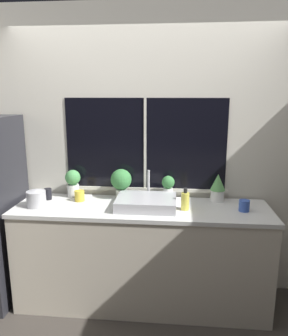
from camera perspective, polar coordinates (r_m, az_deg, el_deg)
The scene contains 13 objects.
ground_plane at distance 3.09m, azimuth -1.00°, elevation -25.25°, with size 14.00×14.00×0.00m, color #38332D.
wall_back at distance 3.14m, azimuth 0.26°, elevation 2.68°, with size 8.00×0.09×2.70m.
counter at distance 3.08m, azimuth -0.40°, elevation -14.96°, with size 2.24×0.62×0.93m.
sink at distance 2.87m, azimuth 0.40°, elevation -5.97°, with size 0.52×0.45×0.28m.
potted_plant_far_left at distance 3.20m, azimuth -12.27°, elevation -2.36°, with size 0.14×0.14×0.26m.
potted_plant_center_left at distance 3.08m, azimuth -4.00°, elevation -2.23°, with size 0.20×0.20×0.28m.
potted_plant_center_right at distance 3.06m, azimuth 4.22°, elevation -3.22°, with size 0.12×0.12×0.23m.
potted_plant_far_right at distance 3.08m, azimuth 12.71°, elevation -3.23°, with size 0.14×0.14×0.26m.
soap_bottle at distance 2.82m, azimuth 7.18°, elevation -5.69°, with size 0.07×0.07×0.19m.
mug_yellow at distance 3.09m, azimuth -11.16°, elevation -4.78°, with size 0.09×0.09×0.10m.
mug_blue at distance 2.90m, azimuth 17.05°, elevation -6.29°, with size 0.09×0.09×0.10m.
mug_black at distance 3.20m, azimuth -16.40°, elevation -4.37°, with size 0.07×0.07×0.10m.
kettle at distance 3.02m, azimuth -18.24°, elevation -5.03°, with size 0.17×0.17×0.16m.
Camera 1 is at (0.28, -2.41, 1.91)m, focal length 35.00 mm.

